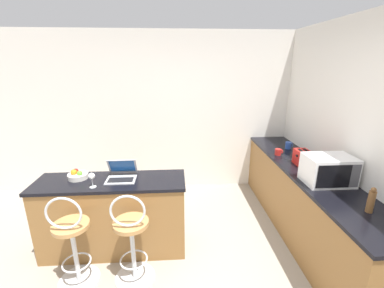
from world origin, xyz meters
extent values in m
cube|color=silver|center=(0.00, 2.38, 1.30)|extent=(12.00, 0.06, 2.60)
cube|color=olive|center=(-0.66, 0.78, 0.42)|extent=(1.60, 0.48, 0.85)
cube|color=black|center=(-0.66, 0.78, 0.87)|extent=(1.63, 0.51, 0.03)
cube|color=olive|center=(1.66, 0.93, 0.42)|extent=(0.57, 2.85, 0.85)
cube|color=black|center=(1.66, 0.93, 0.87)|extent=(0.60, 2.88, 0.03)
cylinder|color=silver|center=(-0.94, 0.31, 0.01)|extent=(0.40, 0.40, 0.02)
cylinder|color=silver|center=(-0.94, 0.31, 0.32)|extent=(0.04, 0.04, 0.63)
torus|color=silver|center=(-0.94, 0.31, 0.23)|extent=(0.28, 0.28, 0.02)
cylinder|color=#B7844C|center=(-0.94, 0.31, 0.65)|extent=(0.34, 0.34, 0.04)
torus|color=silver|center=(-0.94, 0.22, 0.84)|extent=(0.32, 0.02, 0.32)
cylinder|color=silver|center=(-0.38, 0.31, 0.01)|extent=(0.40, 0.40, 0.02)
cylinder|color=silver|center=(-0.38, 0.31, 0.32)|extent=(0.04, 0.04, 0.63)
torus|color=silver|center=(-0.38, 0.31, 0.23)|extent=(0.28, 0.28, 0.02)
cylinder|color=#B7844C|center=(-0.38, 0.31, 0.65)|extent=(0.34, 0.34, 0.04)
torus|color=silver|center=(-0.38, 0.22, 0.84)|extent=(0.32, 0.02, 0.32)
cube|color=#B7BABF|center=(-0.54, 0.78, 0.89)|extent=(0.32, 0.23, 0.01)
cube|color=black|center=(-0.54, 0.76, 0.90)|extent=(0.27, 0.12, 0.00)
cube|color=#B7BABF|center=(-0.54, 0.90, 1.00)|extent=(0.32, 0.11, 0.19)
cube|color=#19478C|center=(-0.54, 0.90, 1.00)|extent=(0.28, 0.09, 0.16)
cube|color=white|center=(1.66, 0.57, 1.03)|extent=(0.48, 0.33, 0.30)
cube|color=black|center=(1.62, 0.40, 1.03)|extent=(0.34, 0.01, 0.24)
cube|color=#4C4C51|center=(1.83, 0.40, 1.03)|extent=(0.10, 0.01, 0.24)
cube|color=red|center=(1.64, 1.05, 0.98)|extent=(0.16, 0.28, 0.19)
cube|color=black|center=(1.61, 1.05, 1.07)|extent=(0.04, 0.19, 0.00)
cube|color=black|center=(1.67, 1.05, 1.07)|extent=(0.04, 0.19, 0.00)
cube|color=black|center=(1.55, 1.05, 1.02)|extent=(0.02, 0.02, 0.02)
cylinder|color=silver|center=(-1.02, 0.86, 0.91)|extent=(0.22, 0.22, 0.05)
sphere|color=red|center=(-1.05, 0.89, 0.96)|extent=(0.06, 0.06, 0.06)
sphere|color=orange|center=(-1.06, 0.85, 0.96)|extent=(0.07, 0.07, 0.07)
sphere|color=#66B233|center=(-0.99, 0.83, 0.96)|extent=(0.06, 0.06, 0.06)
cylinder|color=red|center=(1.48, 1.45, 0.93)|extent=(0.09, 0.09, 0.09)
torus|color=red|center=(1.53, 1.45, 0.93)|extent=(0.01, 0.06, 0.06)
cylinder|color=brown|center=(1.71, 0.00, 0.98)|extent=(0.06, 0.06, 0.19)
sphere|color=brown|center=(1.71, 0.00, 1.09)|extent=(0.04, 0.04, 0.04)
cylinder|color=white|center=(1.85, 1.20, 0.93)|extent=(0.08, 0.08, 0.09)
torus|color=white|center=(1.90, 1.20, 0.93)|extent=(0.01, 0.06, 0.06)
cylinder|color=#2D51AD|center=(1.74, 1.71, 0.94)|extent=(0.08, 0.08, 0.10)
torus|color=#2D51AD|center=(1.79, 1.71, 0.94)|extent=(0.01, 0.07, 0.07)
cylinder|color=silver|center=(-0.80, 0.63, 0.89)|extent=(0.07, 0.07, 0.00)
cylinder|color=silver|center=(-0.80, 0.63, 0.94)|extent=(0.01, 0.01, 0.09)
sphere|color=silver|center=(-0.80, 0.63, 1.01)|extent=(0.07, 0.07, 0.07)
camera|label=1|loc=(0.06, -1.82, 2.10)|focal=24.00mm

